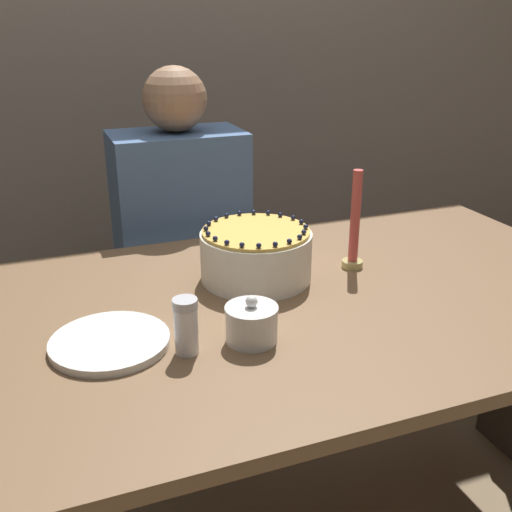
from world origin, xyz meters
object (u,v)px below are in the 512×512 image
at_px(sugar_bowl, 252,323).
at_px(person_man_blue_shirt, 184,287).
at_px(candle, 354,230).
at_px(cake, 256,254).
at_px(sugar_shaker, 186,326).

xyz_separation_m(sugar_bowl, person_man_blue_shirt, (0.06, 0.80, -0.28)).
xyz_separation_m(sugar_bowl, candle, (0.37, 0.25, 0.06)).
xyz_separation_m(cake, person_man_blue_shirt, (-0.06, 0.52, -0.30)).
bearing_deg(candle, person_man_blue_shirt, 119.63).
bearing_deg(sugar_bowl, person_man_blue_shirt, 85.81).
bearing_deg(cake, person_man_blue_shirt, 96.18).
relative_size(cake, candle, 1.06).
bearing_deg(sugar_bowl, sugar_shaker, 179.29).
bearing_deg(cake, sugar_shaker, -131.75).
bearing_deg(sugar_bowl, candle, 34.57).
height_order(cake, sugar_bowl, cake).
distance_m(sugar_bowl, sugar_shaker, 0.13).
xyz_separation_m(cake, sugar_shaker, (-0.25, -0.27, -0.01)).
height_order(sugar_shaker, person_man_blue_shirt, person_man_blue_shirt).
distance_m(sugar_shaker, candle, 0.56).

